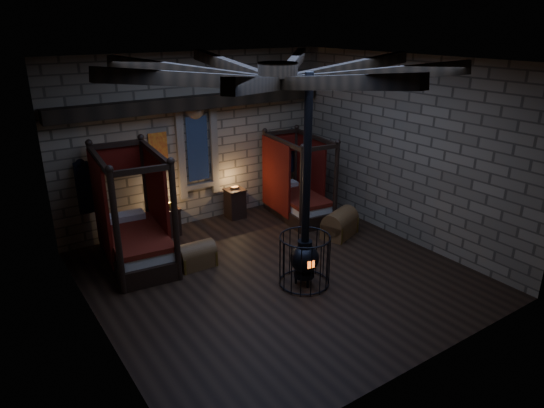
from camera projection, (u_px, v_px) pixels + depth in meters
room at (275, 87)px, 8.65m from camera, size 7.02×7.02×4.29m
bed_left at (135, 236)px, 10.23m from camera, size 1.44×2.41×2.41m
bed_right at (297, 197)px, 12.69m from camera, size 1.30×2.14×2.12m
trunk_left at (196, 255)px, 10.14m from camera, size 0.78×0.51×0.56m
trunk_right at (340, 224)px, 11.58m from camera, size 1.05×0.86×0.66m
nightstand_left at (170, 221)px, 11.58m from camera, size 0.44×0.42×0.84m
nightstand_right at (235, 203)px, 12.62m from camera, size 0.49×0.47×0.85m
stove at (305, 255)px, 9.32m from camera, size 1.00×1.00×4.05m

